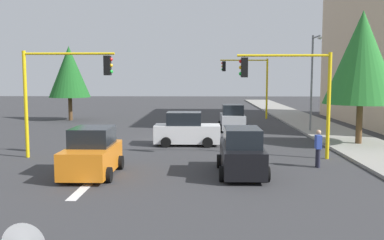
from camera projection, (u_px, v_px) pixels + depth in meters
name	position (u px, v px, depth m)	size (l,w,h in m)	color
ground_plane	(182.00, 140.00, 27.00)	(120.00, 120.00, 0.00)	#353538
sidewalk_kerb	(324.00, 130.00, 31.69)	(80.00, 4.00, 0.15)	gray
lane_arrow_near	(86.00, 186.00, 15.62)	(2.40, 1.10, 1.10)	silver
traffic_signal_near_left	(291.00, 84.00, 20.50)	(0.36, 4.59, 5.23)	yellow
traffic_signal_far_left	(248.00, 76.00, 40.35)	(0.36, 4.59, 5.77)	yellow
traffic_signal_near_right	(62.00, 82.00, 20.78)	(0.36, 4.59, 5.33)	yellow
street_lamp_curbside	(313.00, 73.00, 29.90)	(2.15, 0.28, 7.00)	slate
tree_roadside_near	(362.00, 58.00, 24.21)	(4.29, 4.29, 7.84)	brown
tree_opposite_side	(69.00, 72.00, 38.75)	(3.76, 3.76, 6.86)	brown
car_white	(187.00, 130.00, 24.90)	(2.00, 3.86, 1.98)	white
car_orange	(92.00, 154.00, 17.30)	(3.78, 2.11, 1.98)	orange
car_black	(242.00, 153.00, 17.40)	(4.00, 1.95, 1.98)	black
car_silver	(232.00, 119.00, 31.75)	(3.66, 2.04, 1.98)	#B2B5BA
pedestrian_crossing	(318.00, 147.00, 18.79)	(0.40, 0.24, 1.70)	#262638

